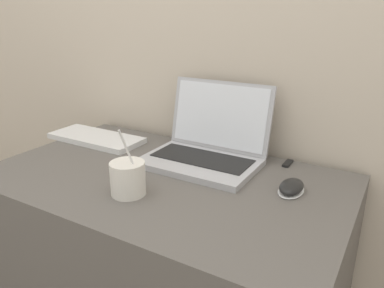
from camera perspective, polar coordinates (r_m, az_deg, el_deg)
The scene contains 7 objects.
wall_back at distance 1.34m, azimuth 4.45°, elevation 20.70°, with size 7.00×0.04×2.50m.
desk at distance 1.33m, azimuth -3.93°, elevation -19.93°, with size 1.07×0.64×0.76m.
laptop at distance 1.22m, azimuth 2.31°, elevation -0.14°, with size 0.36×0.29×0.25m.
drink_cup at distance 1.01m, azimuth -9.75°, elevation -5.06°, with size 0.09×0.09×0.19m.
computer_mouse at distance 1.06m, azimuth 14.91°, elevation -6.40°, with size 0.07×0.11×0.03m.
external_keyboard at distance 1.47m, azimuth -14.39°, elevation 0.89°, with size 0.37×0.15×0.02m.
usb_stick at distance 1.24m, azimuth 14.39°, elevation -2.86°, with size 0.02×0.06×0.01m.
Camera 1 is at (0.59, -0.52, 1.22)m, focal length 35.00 mm.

